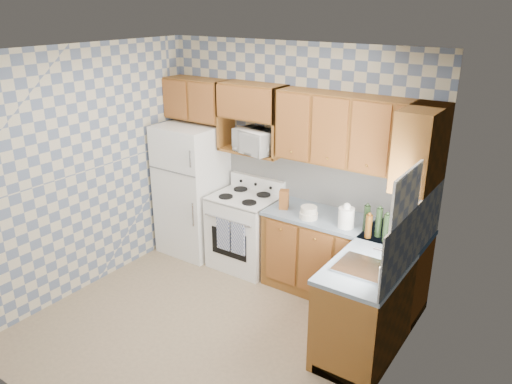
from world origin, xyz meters
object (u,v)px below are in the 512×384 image
(microwave, at_px, (256,141))
(stove_body, at_px, (245,232))
(electric_kettle, at_px, (346,218))
(refrigerator, at_px, (192,190))

(microwave, bearing_deg, stove_body, -119.02)
(stove_body, distance_m, electric_kettle, 1.49)
(microwave, distance_m, electric_kettle, 1.41)
(refrigerator, xyz_separation_m, electric_kettle, (2.17, -0.10, 0.18))
(refrigerator, bearing_deg, stove_body, 1.78)
(stove_body, xyz_separation_m, microwave, (0.09, 0.10, 1.14))
(stove_body, bearing_deg, electric_kettle, -5.41)
(refrigerator, bearing_deg, microwave, 7.96)
(stove_body, bearing_deg, microwave, 48.38)
(microwave, height_order, electric_kettle, microwave)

